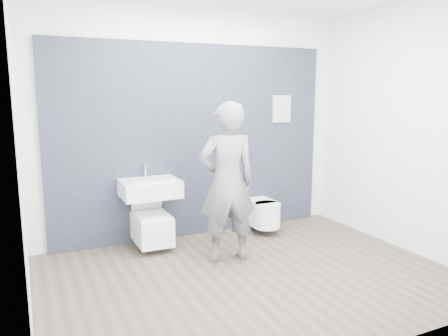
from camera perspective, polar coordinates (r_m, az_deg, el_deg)
name	(u,v)px	position (r m, az deg, el deg)	size (l,w,h in m)	color
ground	(249,275)	(4.52, 3.31, -13.82)	(4.00, 4.00, 0.00)	#4F4534
room_shell	(251,100)	(4.14, 3.55, 8.82)	(4.00, 4.00, 4.00)	white
tile_wall	(196,233)	(5.77, -3.69, -8.47)	(3.60, 0.06, 2.40)	black
washbasin	(150,188)	(5.12, -9.64, -2.57)	(0.66, 0.49, 0.49)	white
toilet_square	(152,227)	(5.21, -9.41, -7.57)	(0.39, 0.56, 0.71)	white
toilet_rounded	(262,213)	(5.74, 5.05, -5.88)	(0.35, 0.59, 0.32)	white
info_placard	(279,222)	(6.26, 7.20, -7.02)	(0.27, 0.03, 0.36)	white
visitor	(227,183)	(4.65, 0.41, -1.95)	(0.63, 0.41, 1.72)	slate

